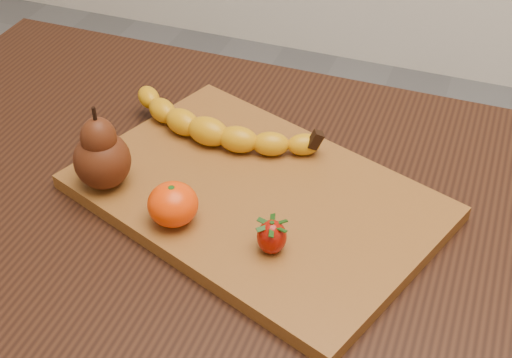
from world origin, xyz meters
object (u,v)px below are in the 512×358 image
(table, at_px, (193,243))
(cutting_board, at_px, (256,197))
(pear, at_px, (100,147))
(mandarin, at_px, (173,204))

(table, distance_m, cutting_board, 0.14)
(pear, bearing_deg, cutting_board, 15.33)
(table, height_order, cutting_board, cutting_board)
(table, height_order, pear, pear)
(cutting_board, distance_m, pear, 0.21)
(cutting_board, relative_size, pear, 3.95)
(table, xyz_separation_m, cutting_board, (0.09, 0.01, 0.11))
(table, bearing_deg, pear, -154.86)
(table, distance_m, pear, 0.20)
(cutting_board, height_order, mandarin, mandarin)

